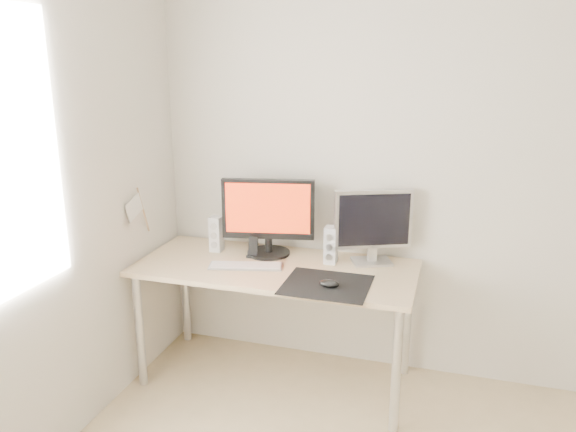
# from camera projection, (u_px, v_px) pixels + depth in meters

# --- Properties ---
(wall_back) EXTENTS (3.50, 0.00, 3.50)m
(wall_back) POSITION_uv_depth(u_px,v_px,m) (452.00, 174.00, 3.16)
(wall_back) COLOR beige
(wall_back) RESTS_ON ground
(mousepad) EXTENTS (0.45, 0.40, 0.00)m
(mousepad) POSITION_uv_depth(u_px,v_px,m) (327.00, 285.00, 2.95)
(mousepad) COLOR black
(mousepad) RESTS_ON desk
(mouse) EXTENTS (0.11, 0.06, 0.04)m
(mouse) POSITION_uv_depth(u_px,v_px,m) (329.00, 284.00, 2.91)
(mouse) COLOR black
(mouse) RESTS_ON mousepad
(desk) EXTENTS (1.60, 0.70, 0.73)m
(desk) POSITION_uv_depth(u_px,v_px,m) (276.00, 278.00, 3.24)
(desk) COLOR #D1B587
(desk) RESTS_ON ground
(main_monitor) EXTENTS (0.55, 0.31, 0.47)m
(main_monitor) POSITION_uv_depth(u_px,v_px,m) (268.00, 214.00, 3.33)
(main_monitor) COLOR black
(main_monitor) RESTS_ON desk
(second_monitor) EXTENTS (0.43, 0.23, 0.43)m
(second_monitor) POSITION_uv_depth(u_px,v_px,m) (373.00, 223.00, 3.20)
(second_monitor) COLOR silver
(second_monitor) RESTS_ON desk
(speaker_left) EXTENTS (0.07, 0.08, 0.22)m
(speaker_left) POSITION_uv_depth(u_px,v_px,m) (216.00, 234.00, 3.44)
(speaker_left) COLOR white
(speaker_left) RESTS_ON desk
(speaker_right) EXTENTS (0.07, 0.08, 0.22)m
(speaker_right) POSITION_uv_depth(u_px,v_px,m) (331.00, 245.00, 3.24)
(speaker_right) COLOR silver
(speaker_right) RESTS_ON desk
(keyboard) EXTENTS (0.44, 0.22, 0.02)m
(keyboard) POSITION_uv_depth(u_px,v_px,m) (246.00, 266.00, 3.20)
(keyboard) COLOR #ACADAF
(keyboard) RESTS_ON desk
(phone_dock) EXTENTS (0.07, 0.06, 0.13)m
(phone_dock) POSITION_uv_depth(u_px,v_px,m) (253.00, 251.00, 3.35)
(phone_dock) COLOR black
(phone_dock) RESTS_ON desk
(pennant) EXTENTS (0.01, 0.23, 0.29)m
(pennant) POSITION_uv_depth(u_px,v_px,m) (137.00, 208.00, 3.22)
(pennant) COLOR #A57F54
(pennant) RESTS_ON wall_left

